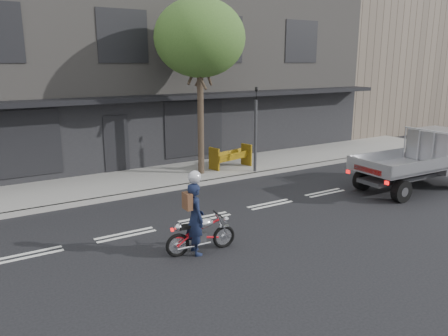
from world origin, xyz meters
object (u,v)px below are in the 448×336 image
Objects in this scene: construction_barrier at (234,157)px; motorcycle at (201,233)px; rider at (195,219)px; street_tree at (200,39)px; traffic_light_pole at (255,134)px; flatbed_ute at (433,153)px.

motorcycle is at bearing -128.76° from construction_barrier.
street_tree is at bearing -23.49° from rider.
rider is at bearing -119.94° from street_tree.
traffic_light_pole is 7.67m from motorcycle.
street_tree is at bearing 142.09° from flatbed_ute.
rider is at bearing -173.57° from motorcycle.
flatbed_ute is at bearing -45.32° from traffic_light_pole.
street_tree reaches higher than traffic_light_pole.
rider is 7.93m from construction_barrier.
construction_barrier is (-0.50, 0.79, -1.02)m from traffic_light_pole.
traffic_light_pole is at bearing -39.80° from rider.
street_tree reaches higher than construction_barrier.
traffic_light_pole is 6.56m from flatbed_ute.
traffic_light_pole is 0.75× the size of flatbed_ute.
motorcycle is at bearing -135.46° from traffic_light_pole.
street_tree reaches higher than flatbed_ute.
motorcycle is 7.83m from construction_barrier.
construction_barrier is at bearing -33.16° from rider.
traffic_light_pole is at bearing -23.03° from street_tree.
street_tree is 4.89m from construction_barrier.
flatbed_ute is at bearing 10.22° from motorcycle.
traffic_light_pole reaches higher than rider.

